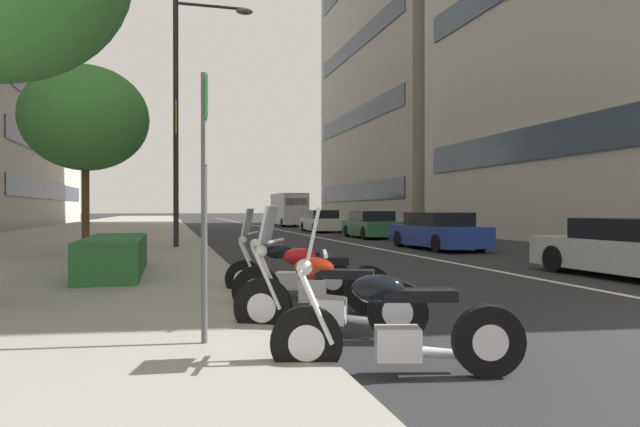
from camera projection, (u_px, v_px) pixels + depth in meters
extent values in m
cube|color=gray|center=(98.00, 233.00, 32.16)|extent=(160.00, 10.48, 0.15)
cube|color=silver|center=(277.00, 230.00, 39.92)|extent=(110.00, 0.16, 0.01)
cylinder|color=black|center=(307.00, 342.00, 4.85)|extent=(0.27, 0.64, 0.63)
cylinder|color=silver|center=(307.00, 342.00, 4.85)|extent=(0.20, 0.34, 0.31)
cylinder|color=black|center=(488.00, 341.00, 4.87)|extent=(0.27, 0.64, 0.63)
cylinder|color=silver|center=(488.00, 341.00, 4.87)|extent=(0.20, 0.34, 0.31)
cube|color=silver|center=(398.00, 343.00, 4.86)|extent=(0.35, 0.43, 0.28)
cube|color=black|center=(419.00, 295.00, 4.86)|extent=(0.37, 0.67, 0.10)
ellipsoid|color=black|center=(378.00, 288.00, 4.85)|extent=(0.35, 0.51, 0.24)
cylinder|color=silver|center=(316.00, 308.00, 4.78)|extent=(0.12, 0.32, 0.64)
cylinder|color=silver|center=(316.00, 305.00, 4.92)|extent=(0.12, 0.32, 0.64)
cylinder|color=silver|center=(325.00, 253.00, 4.84)|extent=(0.59, 0.18, 0.04)
sphere|color=silver|center=(304.00, 267.00, 4.84)|extent=(0.14, 0.14, 0.14)
cube|color=#B2BCC6|center=(314.00, 233.00, 4.84)|extent=(0.46, 0.23, 0.44)
cylinder|color=silver|center=(427.00, 352.00, 5.00)|extent=(0.26, 0.69, 0.16)
cylinder|color=black|center=(263.00, 307.00, 6.43)|extent=(0.40, 0.65, 0.67)
cylinder|color=silver|center=(263.00, 307.00, 6.43)|extent=(0.26, 0.36, 0.33)
cylinder|color=black|center=(398.00, 312.00, 6.15)|extent=(0.40, 0.65, 0.67)
cylinder|color=silver|center=(398.00, 312.00, 6.15)|extent=(0.26, 0.36, 0.33)
cube|color=silver|center=(329.00, 311.00, 6.29)|extent=(0.40, 0.46, 0.28)
cube|color=black|center=(345.00, 274.00, 6.25)|extent=(0.48, 0.67, 0.10)
ellipsoid|color=#991E0A|center=(314.00, 268.00, 6.32)|extent=(0.42, 0.52, 0.24)
cylinder|color=silver|center=(268.00, 281.00, 6.35)|extent=(0.18, 0.30, 0.64)
cylinder|color=silver|center=(271.00, 280.00, 6.48)|extent=(0.18, 0.30, 0.64)
cylinder|color=silver|center=(276.00, 241.00, 6.40)|extent=(0.56, 0.29, 0.04)
sphere|color=silver|center=(261.00, 251.00, 6.43)|extent=(0.14, 0.14, 0.14)
cube|color=#B2BCC6|center=(268.00, 225.00, 6.41)|extent=(0.45, 0.30, 0.44)
cylinder|color=silver|center=(355.00, 320.00, 6.37)|extent=(0.38, 0.66, 0.16)
cylinder|color=black|center=(256.00, 290.00, 7.77)|extent=(0.28, 0.68, 0.67)
cylinder|color=silver|center=(256.00, 290.00, 7.77)|extent=(0.21, 0.36, 0.34)
cylinder|color=black|center=(368.00, 290.00, 7.79)|extent=(0.28, 0.68, 0.67)
cylinder|color=silver|center=(368.00, 290.00, 7.79)|extent=(0.21, 0.36, 0.34)
cube|color=silver|center=(312.00, 291.00, 7.78)|extent=(0.35, 0.43, 0.28)
cube|color=black|center=(325.00, 261.00, 7.78)|extent=(0.37, 0.67, 0.10)
ellipsoid|color=#AD1116|center=(300.00, 257.00, 7.78)|extent=(0.35, 0.51, 0.24)
cylinder|color=silver|center=(262.00, 269.00, 7.70)|extent=(0.12, 0.32, 0.64)
cylinder|color=silver|center=(263.00, 267.00, 7.84)|extent=(0.12, 0.32, 0.64)
cylinder|color=silver|center=(268.00, 235.00, 7.77)|extent=(0.59, 0.18, 0.04)
sphere|color=silver|center=(255.00, 244.00, 7.77)|extent=(0.14, 0.14, 0.14)
cylinder|color=silver|center=(332.00, 298.00, 7.93)|extent=(0.26, 0.69, 0.16)
cylinder|color=black|center=(244.00, 279.00, 9.23)|extent=(0.34, 0.62, 0.61)
cylinder|color=silver|center=(244.00, 279.00, 9.23)|extent=(0.23, 0.33, 0.31)
cylinder|color=black|center=(333.00, 280.00, 9.08)|extent=(0.34, 0.62, 0.61)
cylinder|color=silver|center=(333.00, 280.00, 9.08)|extent=(0.23, 0.33, 0.31)
cube|color=silver|center=(288.00, 281.00, 9.15)|extent=(0.38, 0.45, 0.28)
cube|color=black|center=(299.00, 255.00, 9.13)|extent=(0.44, 0.68, 0.10)
ellipsoid|color=black|center=(278.00, 251.00, 9.17)|extent=(0.39, 0.52, 0.24)
cylinder|color=silver|center=(248.00, 261.00, 9.15)|extent=(0.16, 0.31, 0.64)
cylinder|color=silver|center=(250.00, 260.00, 9.29)|extent=(0.16, 0.31, 0.64)
cylinder|color=silver|center=(254.00, 233.00, 9.21)|extent=(0.57, 0.25, 0.04)
sphere|color=silver|center=(243.00, 240.00, 9.23)|extent=(0.14, 0.14, 0.14)
cube|color=#B2BCC6|center=(248.00, 222.00, 9.22)|extent=(0.45, 0.27, 0.44)
cylinder|color=silver|center=(306.00, 286.00, 9.26)|extent=(0.33, 0.67, 0.16)
cube|color=#B7B7BC|center=(640.00, 256.00, 11.73)|extent=(4.75, 2.05, 0.66)
cylinder|color=black|center=(555.00, 259.00, 12.94)|extent=(0.63, 0.25, 0.62)
cylinder|color=black|center=(612.00, 257.00, 13.45)|extent=(0.63, 0.25, 0.62)
cube|color=navy|center=(437.00, 235.00, 20.43)|extent=(4.72, 1.86, 0.71)
cube|color=black|center=(438.00, 219.00, 20.37)|extent=(2.46, 1.67, 0.48)
cylinder|color=black|center=(399.00, 239.00, 21.69)|extent=(0.62, 0.23, 0.62)
cylinder|color=black|center=(437.00, 238.00, 22.14)|extent=(0.62, 0.23, 0.62)
cylinder|color=black|center=(438.00, 244.00, 18.73)|extent=(0.62, 0.23, 0.62)
cylinder|color=black|center=(480.00, 243.00, 19.18)|extent=(0.62, 0.23, 0.62)
cube|color=#236038|center=(371.00, 228.00, 28.44)|extent=(4.42, 1.91, 0.70)
cube|color=black|center=(371.00, 216.00, 28.40)|extent=(2.35, 1.72, 0.50)
cylinder|color=black|center=(347.00, 231.00, 29.65)|extent=(0.62, 0.23, 0.62)
cylinder|color=black|center=(377.00, 231.00, 30.05)|extent=(0.62, 0.23, 0.62)
cylinder|color=black|center=(365.00, 233.00, 26.84)|extent=(0.62, 0.23, 0.62)
cylinder|color=black|center=(397.00, 233.00, 27.24)|extent=(0.62, 0.23, 0.62)
cube|color=beige|center=(321.00, 224.00, 35.79)|extent=(4.50, 1.79, 0.72)
cube|color=black|center=(321.00, 214.00, 35.78)|extent=(2.45, 1.65, 0.52)
cylinder|color=black|center=(303.00, 227.00, 37.01)|extent=(0.62, 0.22, 0.62)
cylinder|color=black|center=(327.00, 226.00, 37.43)|extent=(0.62, 0.22, 0.62)
cylinder|color=black|center=(315.00, 228.00, 34.14)|extent=(0.62, 0.22, 0.62)
cylinder|color=black|center=(340.00, 228.00, 34.56)|extent=(0.62, 0.22, 0.62)
cube|color=silver|center=(289.00, 209.00, 47.53)|extent=(5.65, 2.18, 2.53)
cube|color=black|center=(297.00, 202.00, 44.84)|extent=(0.07, 1.75, 0.56)
cylinder|color=black|center=(274.00, 222.00, 49.11)|extent=(0.72, 0.27, 0.72)
cylinder|color=black|center=(295.00, 222.00, 49.63)|extent=(0.72, 0.27, 0.72)
cylinder|color=black|center=(283.00, 223.00, 45.44)|extent=(0.72, 0.27, 0.72)
cylinder|color=black|center=(305.00, 223.00, 45.96)|extent=(0.72, 0.27, 0.72)
cylinder|color=#47494C|center=(204.00, 208.00, 5.47)|extent=(0.06, 0.06, 2.63)
cube|color=#1E8C33|center=(206.00, 98.00, 5.47)|extent=(0.32, 0.02, 0.40)
cube|color=silver|center=(206.00, 145.00, 5.47)|extent=(0.32, 0.02, 0.40)
cylinder|color=#232326|center=(176.00, 124.00, 19.48)|extent=(0.18, 0.18, 8.53)
cylinder|color=#232326|center=(211.00, 6.00, 19.75)|extent=(0.10, 2.38, 0.10)
ellipsoid|color=slate|center=(244.00, 11.00, 20.06)|extent=(0.44, 0.60, 0.20)
cube|color=gold|center=(176.00, 118.00, 19.14)|extent=(0.56, 0.03, 1.10)
cube|color=gold|center=(176.00, 121.00, 19.81)|extent=(0.56, 0.03, 1.10)
cube|color=#28602D|center=(115.00, 255.00, 11.40)|extent=(4.12, 1.10, 0.74)
cylinder|color=#473323|center=(86.00, 209.00, 16.62)|extent=(0.22, 0.22, 2.62)
ellipsoid|color=#387A33|center=(85.00, 118.00, 16.60)|extent=(3.64, 3.64, 3.10)
cube|color=#384756|center=(583.00, 134.00, 21.71)|extent=(25.16, 0.08, 1.50)
cube|color=gray|center=(455.00, 20.00, 50.32)|extent=(22.80, 18.65, 36.80)
cube|color=#2D3842|center=(356.00, 192.00, 48.00)|extent=(20.52, 0.08, 1.50)
cube|color=#2D3842|center=(356.00, 117.00, 47.95)|extent=(20.52, 0.08, 1.50)
cube|color=#2D3842|center=(356.00, 43.00, 47.91)|extent=(20.52, 0.08, 1.50)
cube|color=#232D3D|center=(53.00, 191.00, 50.68)|extent=(30.50, 0.08, 1.50)
cube|color=#232D3D|center=(53.00, 150.00, 50.65)|extent=(30.50, 0.08, 1.50)
cube|color=#232D3D|center=(52.00, 109.00, 50.62)|extent=(30.50, 0.08, 1.50)
cube|color=#232D3D|center=(52.00, 67.00, 50.59)|extent=(30.50, 0.08, 1.50)
cube|color=#232D3D|center=(52.00, 26.00, 50.56)|extent=(30.50, 0.08, 1.50)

